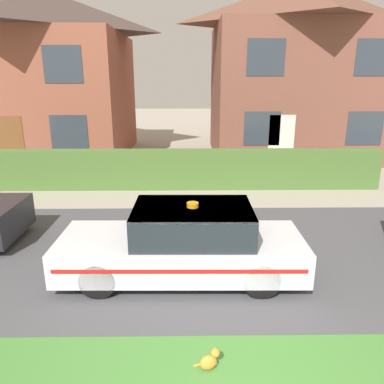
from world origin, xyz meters
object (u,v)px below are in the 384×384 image
object	(u,v)px
police_car	(184,244)
house_right	(297,70)
house_left	(42,73)
cat	(210,361)

from	to	relation	value
police_car	house_right	xyz separation A→B (m)	(4.96, 11.21, 3.11)
house_left	house_right	size ratio (longest dim) A/B	1.00
house_left	house_right	xyz separation A→B (m)	(11.35, -0.20, 0.11)
cat	house_left	bearing A→B (deg)	97.89
cat	police_car	bearing A→B (deg)	79.99
police_car	house_left	size ratio (longest dim) A/B	0.57
police_car	cat	size ratio (longest dim) A/B	13.12
cat	house_right	distance (m)	14.72
house_left	house_right	distance (m)	11.35
police_car	cat	world-z (taller)	police_car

